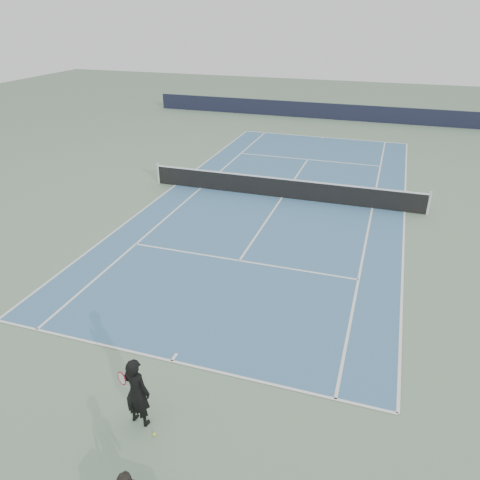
% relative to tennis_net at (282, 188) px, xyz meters
% --- Properties ---
extents(ground, '(80.00, 80.00, 0.00)m').
position_rel_tennis_net_xyz_m(ground, '(0.00, 0.00, -0.50)').
color(ground, slate).
extents(court_surface, '(10.97, 23.77, 0.01)m').
position_rel_tennis_net_xyz_m(court_surface, '(0.00, 0.00, -0.50)').
color(court_surface, teal).
rests_on(court_surface, ground).
extents(tennis_net, '(12.90, 0.10, 1.07)m').
position_rel_tennis_net_xyz_m(tennis_net, '(0.00, 0.00, 0.00)').
color(tennis_net, silver).
rests_on(tennis_net, ground).
extents(windscreen_far, '(30.00, 0.25, 1.20)m').
position_rel_tennis_net_xyz_m(windscreen_far, '(0.00, 17.88, 0.10)').
color(windscreen_far, black).
rests_on(windscreen_far, ground).
extents(tennis_player, '(0.80, 0.53, 1.70)m').
position_rel_tennis_net_xyz_m(tennis_player, '(0.19, -13.83, 0.35)').
color(tennis_player, black).
rests_on(tennis_player, ground).
extents(tennis_ball, '(0.07, 0.07, 0.07)m').
position_rel_tennis_net_xyz_m(tennis_ball, '(0.66, -14.07, -0.47)').
color(tennis_ball, yellow).
rests_on(tennis_ball, ground).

